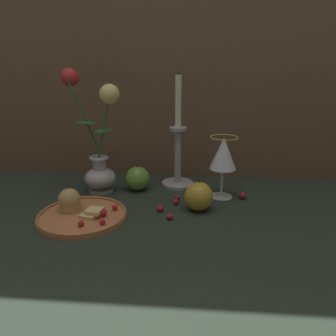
{
  "coord_description": "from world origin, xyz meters",
  "views": [
    {
      "loc": [
        0.1,
        -0.82,
        0.38
      ],
      "look_at": [
        0.02,
        0.03,
        0.1
      ],
      "focal_mm": 35.0,
      "sensor_mm": 36.0,
      "label": 1
    }
  ],
  "objects_px": {
    "wine_glass": "(223,155)",
    "apple_near_glass": "(199,196)",
    "apple_beside_vase": "(137,178)",
    "plate_with_pastries": "(80,212)",
    "vase": "(98,151)",
    "candlestick": "(178,153)"
  },
  "relations": [
    {
      "from": "vase",
      "to": "candlestick",
      "type": "distance_m",
      "value": 0.24
    },
    {
      "from": "candlestick",
      "to": "apple_beside_vase",
      "type": "distance_m",
      "value": 0.15
    },
    {
      "from": "candlestick",
      "to": "apple_beside_vase",
      "type": "bearing_deg",
      "value": -156.75
    },
    {
      "from": "wine_glass",
      "to": "candlestick",
      "type": "xyz_separation_m",
      "value": [
        -0.13,
        0.08,
        -0.02
      ]
    },
    {
      "from": "plate_with_pastries",
      "to": "apple_beside_vase",
      "type": "relative_size",
      "value": 2.59
    },
    {
      "from": "vase",
      "to": "apple_near_glass",
      "type": "relative_size",
      "value": 4.06
    },
    {
      "from": "wine_glass",
      "to": "apple_near_glass",
      "type": "bearing_deg",
      "value": -124.98
    },
    {
      "from": "vase",
      "to": "candlestick",
      "type": "bearing_deg",
      "value": 16.75
    },
    {
      "from": "plate_with_pastries",
      "to": "apple_near_glass",
      "type": "relative_size",
      "value": 2.51
    },
    {
      "from": "wine_glass",
      "to": "apple_beside_vase",
      "type": "bearing_deg",
      "value": 172.76
    },
    {
      "from": "apple_beside_vase",
      "to": "vase",
      "type": "bearing_deg",
      "value": -170.75
    },
    {
      "from": "plate_with_pastries",
      "to": "apple_near_glass",
      "type": "height_order",
      "value": "apple_near_glass"
    },
    {
      "from": "wine_glass",
      "to": "apple_near_glass",
      "type": "xyz_separation_m",
      "value": [
        -0.07,
        -0.1,
        -0.09
      ]
    },
    {
      "from": "plate_with_pastries",
      "to": "candlestick",
      "type": "xyz_separation_m",
      "value": [
        0.23,
        0.25,
        0.09
      ]
    },
    {
      "from": "wine_glass",
      "to": "candlestick",
      "type": "height_order",
      "value": "candlestick"
    },
    {
      "from": "wine_glass",
      "to": "vase",
      "type": "bearing_deg",
      "value": 177.82
    },
    {
      "from": "wine_glass",
      "to": "plate_with_pastries",
      "type": "bearing_deg",
      "value": -155.46
    },
    {
      "from": "plate_with_pastries",
      "to": "vase",
      "type": "bearing_deg",
      "value": 89.55
    },
    {
      "from": "candlestick",
      "to": "apple_beside_vase",
      "type": "xyz_separation_m",
      "value": [
        -0.12,
        -0.05,
        -0.07
      ]
    },
    {
      "from": "vase",
      "to": "plate_with_pastries",
      "type": "xyz_separation_m",
      "value": [
        -0.0,
        -0.18,
        -0.11
      ]
    },
    {
      "from": "wine_glass",
      "to": "apple_near_glass",
      "type": "height_order",
      "value": "wine_glass"
    },
    {
      "from": "apple_beside_vase",
      "to": "apple_near_glass",
      "type": "distance_m",
      "value": 0.23
    }
  ]
}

